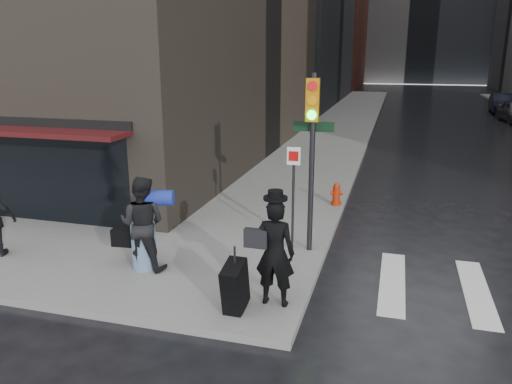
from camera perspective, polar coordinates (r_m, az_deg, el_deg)
ground at (r=10.42m, az=-4.68°, el=-10.21°), size 140.00×140.00×0.00m
sidewalk_left at (r=36.20m, az=10.48°, el=8.28°), size 4.00×50.00×0.15m
man_overcoat at (r=8.82m, az=1.23°, el=-7.55°), size 1.12×1.08×2.17m
man_jeans at (r=10.54m, az=-12.86°, el=-3.50°), size 1.44×0.84×1.99m
traffic_light at (r=10.87m, az=6.24°, el=5.92°), size 0.99×0.47×3.98m
fire_hydrant at (r=15.02m, az=9.17°, el=-0.35°), size 0.38×0.29×0.67m
parked_car_5 at (r=43.77m, az=26.32°, el=9.07°), size 1.85×4.63×1.50m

